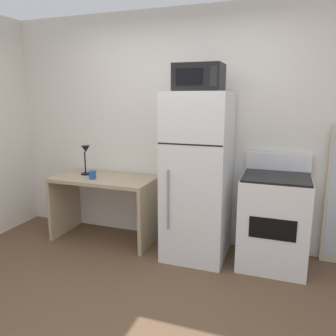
{
  "coord_description": "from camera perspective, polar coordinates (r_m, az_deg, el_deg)",
  "views": [
    {
      "loc": [
        1.1,
        -1.94,
        1.67
      ],
      "look_at": [
        0.02,
        1.1,
        0.97
      ],
      "focal_mm": 35.58,
      "sensor_mm": 36.0,
      "label": 1
    }
  ],
  "objects": [
    {
      "name": "ground_plane",
      "position": [
        2.78,
        -8.72,
        -24.77
      ],
      "size": [
        12.0,
        12.0,
        0.0
      ],
      "primitive_type": "plane",
      "color": "brown"
    },
    {
      "name": "wall_back_white",
      "position": [
        3.82,
        2.82,
        6.63
      ],
      "size": [
        5.0,
        0.1,
        2.6
      ],
      "primitive_type": "cube",
      "color": "silver",
      "rests_on": "ground"
    },
    {
      "name": "desk",
      "position": [
        3.98,
        -10.81,
        -4.72
      ],
      "size": [
        1.18,
        0.59,
        0.75
      ],
      "color": "tan",
      "rests_on": "ground"
    },
    {
      "name": "desk_lamp",
      "position": [
        4.04,
        -13.93,
        2.16
      ],
      "size": [
        0.14,
        0.12,
        0.35
      ],
      "color": "black",
      "rests_on": "desk"
    },
    {
      "name": "coffee_mug",
      "position": [
        3.86,
        -12.79,
        -1.16
      ],
      "size": [
        0.08,
        0.08,
        0.09
      ],
      "primitive_type": "cylinder",
      "color": "#264C99",
      "rests_on": "desk"
    },
    {
      "name": "refrigerator",
      "position": [
        3.44,
        5.1,
        -1.48
      ],
      "size": [
        0.63,
        0.68,
        1.71
      ],
      "color": "white",
      "rests_on": "ground"
    },
    {
      "name": "microwave",
      "position": [
        3.33,
        5.33,
        15.17
      ],
      "size": [
        0.46,
        0.35,
        0.26
      ],
      "color": "black",
      "rests_on": "refrigerator"
    },
    {
      "name": "oven_range",
      "position": [
        3.49,
        17.63,
        -8.57
      ],
      "size": [
        0.65,
        0.61,
        1.1
      ],
      "color": "white",
      "rests_on": "ground"
    }
  ]
}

